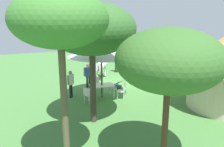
% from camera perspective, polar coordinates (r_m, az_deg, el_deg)
% --- Properties ---
extents(ground_plane, '(36.00, 36.00, 0.00)m').
position_cam_1_polar(ground_plane, '(15.78, 1.16, -2.72)').
color(ground_plane, '#44793A').
extents(shade_umbrella, '(3.86, 3.86, 3.29)m').
position_cam_1_polar(shade_umbrella, '(12.59, -2.72, 6.36)').
color(shade_umbrella, '#503924').
rests_on(shade_umbrella, ground_plane).
extents(patio_dining_table, '(1.51, 1.05, 0.74)m').
position_cam_1_polar(patio_dining_table, '(13.07, -2.61, -3.29)').
color(patio_dining_table, silver).
rests_on(patio_dining_table, ground_plane).
extents(patio_chair_near_hut, '(0.49, 0.47, 0.90)m').
position_cam_1_polar(patio_chair_near_hut, '(14.24, -4.04, -2.41)').
color(patio_chair_near_hut, silver).
rests_on(patio_chair_near_hut, ground_plane).
extents(patio_chair_east_end, '(0.58, 0.59, 0.90)m').
position_cam_1_polar(patio_chair_east_end, '(12.21, -6.17, -5.25)').
color(patio_chair_east_end, silver).
rests_on(patio_chair_east_end, ground_plane).
extents(patio_chair_west_end, '(0.60, 0.61, 0.90)m').
position_cam_1_polar(patio_chair_west_end, '(12.85, 2.71, -4.20)').
color(patio_chair_west_end, silver).
rests_on(patio_chair_west_end, ground_plane).
extents(guest_beside_umbrella, '(0.55, 0.36, 1.64)m').
position_cam_1_polar(guest_beside_umbrella, '(14.68, -6.14, -0.07)').
color(guest_beside_umbrella, black).
rests_on(guest_beside_umbrella, ground_plane).
extents(guest_behind_table, '(0.46, 0.44, 1.61)m').
position_cam_1_polar(guest_behind_table, '(13.10, -10.54, -2.04)').
color(guest_behind_table, black).
rests_on(guest_behind_table, ground_plane).
extents(standing_watcher, '(0.47, 0.47, 1.68)m').
position_cam_1_polar(standing_watcher, '(19.03, 1.15, 3.29)').
color(standing_watcher, '#242429').
rests_on(standing_watcher, ground_plane).
extents(striped_lounge_chair, '(0.79, 0.95, 0.62)m').
position_cam_1_polar(striped_lounge_chair, '(14.65, 1.15, -2.99)').
color(striped_lounge_chair, '#2D6AAB').
rests_on(striped_lounge_chair, ground_plane).
extents(zebra_nearest_camera, '(1.51, 1.82, 1.55)m').
position_cam_1_polar(zebra_nearest_camera, '(17.07, -2.73, 2.04)').
color(zebra_nearest_camera, silver).
rests_on(zebra_nearest_camera, ground_plane).
extents(zebra_by_umbrella, '(1.35, 1.89, 1.57)m').
position_cam_1_polar(zebra_by_umbrella, '(15.05, 10.81, 0.27)').
color(zebra_by_umbrella, silver).
rests_on(zebra_by_umbrella, ground_plane).
extents(zebra_toward_hut, '(2.27, 0.82, 1.50)m').
position_cam_1_polar(zebra_toward_hut, '(19.11, 7.23, 3.09)').
color(zebra_toward_hut, silver).
rests_on(zebra_toward_hut, ground_plane).
extents(acacia_tree_far_lawn, '(2.64, 2.64, 5.28)m').
position_cam_1_polar(acacia_tree_far_lawn, '(6.25, -13.19, 12.98)').
color(acacia_tree_far_lawn, brown).
rests_on(acacia_tree_far_lawn, ground_plane).
extents(acacia_tree_left_background, '(3.13, 3.13, 4.30)m').
position_cam_1_polar(acacia_tree_left_background, '(6.58, 14.38, 3.29)').
color(acacia_tree_left_background, '#4A2F1E').
rests_on(acacia_tree_left_background, ground_plane).
extents(acacia_tree_right_background, '(3.66, 3.66, 5.20)m').
position_cam_1_polar(acacia_tree_right_background, '(9.31, -5.20, 11.20)').
color(acacia_tree_right_background, '#40342A').
rests_on(acacia_tree_right_background, ground_plane).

